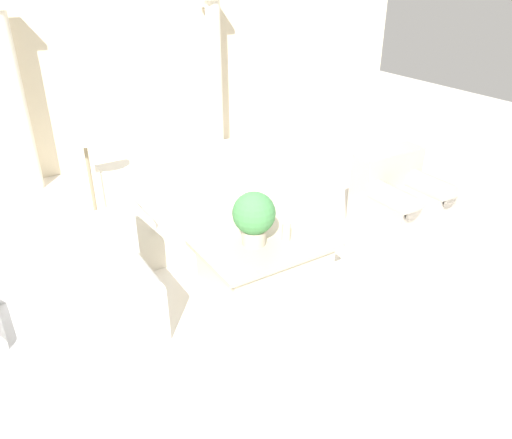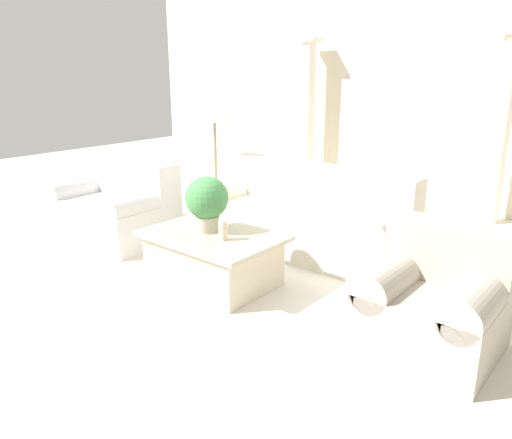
{
  "view_description": "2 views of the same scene",
  "coord_description": "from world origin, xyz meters",
  "px_view_note": "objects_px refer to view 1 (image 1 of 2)",
  "views": [
    {
      "loc": [
        -2.28,
        -3.77,
        2.76
      ],
      "look_at": [
        -0.07,
        -0.25,
        0.56
      ],
      "focal_mm": 35.0,
      "sensor_mm": 36.0,
      "label": 1
    },
    {
      "loc": [
        2.82,
        -3.48,
        1.88
      ],
      "look_at": [
        0.03,
        -0.1,
        0.53
      ],
      "focal_mm": 35.0,
      "sensor_mm": 36.0,
      "label": 2
    }
  ],
  "objects_px": {
    "floor_lamp": "(84,138)",
    "armchair": "(398,197)",
    "loveseat": "(60,301)",
    "potted_plant": "(254,216)",
    "sofa_long": "(212,199)",
    "coffee_table": "(265,263)"
  },
  "relations": [
    {
      "from": "floor_lamp",
      "to": "armchair",
      "type": "bearing_deg",
      "value": -18.85
    },
    {
      "from": "armchair",
      "to": "loveseat",
      "type": "bearing_deg",
      "value": 179.29
    },
    {
      "from": "floor_lamp",
      "to": "armchair",
      "type": "relative_size",
      "value": 1.76
    },
    {
      "from": "potted_plant",
      "to": "floor_lamp",
      "type": "height_order",
      "value": "floor_lamp"
    },
    {
      "from": "potted_plant",
      "to": "armchair",
      "type": "bearing_deg",
      "value": 4.53
    },
    {
      "from": "sofa_long",
      "to": "loveseat",
      "type": "xyz_separation_m",
      "value": [
        -1.89,
        -1.03,
        0.01
      ]
    },
    {
      "from": "loveseat",
      "to": "coffee_table",
      "type": "xyz_separation_m",
      "value": [
        1.77,
        -0.24,
        -0.12
      ]
    },
    {
      "from": "loveseat",
      "to": "armchair",
      "type": "bearing_deg",
      "value": -0.71
    },
    {
      "from": "armchair",
      "to": "potted_plant",
      "type": "bearing_deg",
      "value": -175.47
    },
    {
      "from": "potted_plant",
      "to": "floor_lamp",
      "type": "distance_m",
      "value": 1.71
    },
    {
      "from": "sofa_long",
      "to": "potted_plant",
      "type": "distance_m",
      "value": 1.32
    },
    {
      "from": "coffee_table",
      "to": "floor_lamp",
      "type": "height_order",
      "value": "floor_lamp"
    },
    {
      "from": "coffee_table",
      "to": "armchair",
      "type": "xyz_separation_m",
      "value": [
        1.93,
        0.19,
        0.12
      ]
    },
    {
      "from": "potted_plant",
      "to": "armchair",
      "type": "xyz_separation_m",
      "value": [
        2.02,
        0.16,
        -0.39
      ]
    },
    {
      "from": "sofa_long",
      "to": "coffee_table",
      "type": "height_order",
      "value": "sofa_long"
    },
    {
      "from": "sofa_long",
      "to": "armchair",
      "type": "relative_size",
      "value": 2.66
    },
    {
      "from": "floor_lamp",
      "to": "loveseat",
      "type": "bearing_deg",
      "value": -121.1
    },
    {
      "from": "armchair",
      "to": "sofa_long",
      "type": "bearing_deg",
      "value": 149.15
    },
    {
      "from": "loveseat",
      "to": "coffee_table",
      "type": "height_order",
      "value": "loveseat"
    },
    {
      "from": "coffee_table",
      "to": "armchair",
      "type": "bearing_deg",
      "value": 5.77
    },
    {
      "from": "coffee_table",
      "to": "sofa_long",
      "type": "bearing_deg",
      "value": 84.42
    },
    {
      "from": "armchair",
      "to": "coffee_table",
      "type": "bearing_deg",
      "value": -174.23
    }
  ]
}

